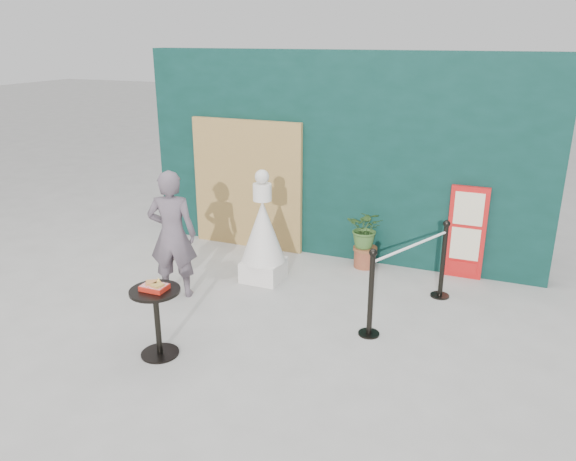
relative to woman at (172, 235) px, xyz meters
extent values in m
plane|color=#ADAAA5|center=(1.47, -0.97, -0.83)|extent=(60.00, 60.00, 0.00)
cube|color=black|center=(1.47, 2.18, 0.67)|extent=(6.00, 0.30, 3.00)
cube|color=tan|center=(0.07, 1.97, 0.17)|extent=(1.80, 0.08, 2.00)
imported|color=#61535E|center=(0.00, 0.00, 0.00)|extent=(0.70, 0.57, 1.65)
cube|color=red|center=(3.37, 1.99, -0.18)|extent=(0.50, 0.06, 1.30)
cube|color=beige|center=(3.37, 1.96, 0.17)|extent=(0.38, 0.02, 0.45)
cube|color=beige|center=(3.37, 1.96, -0.33)|extent=(0.38, 0.02, 0.45)
cube|color=red|center=(3.37, 1.96, -0.68)|extent=(0.38, 0.02, 0.18)
cube|color=white|center=(0.85, 0.87, -0.68)|extent=(0.52, 0.52, 0.28)
cone|color=silver|center=(0.85, 0.87, -0.12)|extent=(0.60, 0.60, 0.85)
cylinder|color=white|center=(0.85, 0.87, 0.42)|extent=(0.25, 0.25, 0.23)
sphere|color=silver|center=(0.85, 0.87, 0.63)|extent=(0.19, 0.19, 0.19)
cylinder|color=black|center=(0.64, -1.30, -0.82)|extent=(0.40, 0.40, 0.02)
cylinder|color=black|center=(0.64, -1.30, -0.47)|extent=(0.06, 0.06, 0.72)
cylinder|color=black|center=(0.64, -1.30, -0.09)|extent=(0.52, 0.52, 0.03)
cube|color=red|center=(0.64, -1.30, -0.05)|extent=(0.26, 0.19, 0.05)
cube|color=red|center=(0.64, -1.30, -0.02)|extent=(0.24, 0.17, 0.00)
cube|color=#DB9050|center=(0.60, -1.29, -0.01)|extent=(0.15, 0.14, 0.02)
cube|color=gold|center=(0.69, -1.32, -0.01)|extent=(0.13, 0.13, 0.02)
cone|color=yellow|center=(0.66, -1.25, 0.01)|extent=(0.06, 0.06, 0.06)
cylinder|color=brown|center=(2.02, 1.83, -0.70)|extent=(0.31, 0.31, 0.26)
cylinder|color=brown|center=(2.02, 1.83, -0.54)|extent=(0.35, 0.35, 0.04)
imported|color=#3B6129|center=(2.02, 1.83, -0.24)|extent=(0.51, 0.45, 0.57)
cylinder|color=black|center=(2.58, -0.06, -0.82)|extent=(0.24, 0.24, 0.02)
cylinder|color=black|center=(2.58, -0.06, -0.35)|extent=(0.06, 0.06, 0.96)
sphere|color=black|center=(2.58, -0.06, 0.16)|extent=(0.09, 0.09, 0.09)
cylinder|color=black|center=(3.18, 1.24, -0.82)|extent=(0.24, 0.24, 0.02)
cylinder|color=black|center=(3.18, 1.24, -0.35)|extent=(0.06, 0.06, 0.96)
sphere|color=black|center=(3.18, 1.24, 0.16)|extent=(0.09, 0.09, 0.09)
cylinder|color=white|center=(2.88, 0.59, 0.05)|extent=(0.63, 1.31, 0.03)
camera|label=1|loc=(3.86, -5.57, 2.37)|focal=35.00mm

